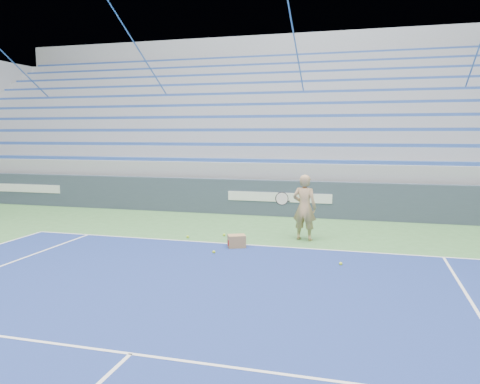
{
  "coord_description": "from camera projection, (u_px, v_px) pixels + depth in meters",
  "views": [
    {
      "loc": [
        2.53,
        1.83,
        2.51
      ],
      "look_at": [
        -0.32,
        12.38,
        1.15
      ],
      "focal_mm": 35.0,
      "sensor_mm": 36.0,
      "label": 1
    }
  ],
  "objects": [
    {
      "name": "tennis_ball_2",
      "position": [
        188.0,
        237.0,
        11.32
      ],
      "size": [
        0.07,
        0.07,
        0.07
      ],
      "primitive_type": "sphere",
      "color": "#B9DA2C",
      "rests_on": "ground"
    },
    {
      "name": "bleachers",
      "position": [
        305.0,
        138.0,
        19.61
      ],
      "size": [
        31.0,
        9.15,
        7.3
      ],
      "color": "#9A9CA2",
      "rests_on": "ground"
    },
    {
      "name": "tennis_ball_0",
      "position": [
        341.0,
        264.0,
        8.96
      ],
      "size": [
        0.07,
        0.07,
        0.07
      ],
      "primitive_type": "sphere",
      "color": "#B9DA2C",
      "rests_on": "ground"
    },
    {
      "name": "tennis_ball_3",
      "position": [
        224.0,
        235.0,
        11.55
      ],
      "size": [
        0.07,
        0.07,
        0.07
      ],
      "primitive_type": "sphere",
      "color": "#B9DA2C",
      "rests_on": "ground"
    },
    {
      "name": "tennis_player",
      "position": [
        304.0,
        207.0,
        11.03
      ],
      "size": [
        0.92,
        0.85,
        1.57
      ],
      "color": "tan",
      "rests_on": "ground"
    },
    {
      "name": "sponsor_barrier",
      "position": [
        280.0,
        198.0,
        14.36
      ],
      "size": [
        30.0,
        0.32,
        1.1
      ],
      "color": "#354050",
      "rests_on": "ground"
    },
    {
      "name": "tennis_ball_1",
      "position": [
        214.0,
        252.0,
        9.86
      ],
      "size": [
        0.07,
        0.07,
        0.07
      ],
      "primitive_type": "sphere",
      "color": "#B9DA2C",
      "rests_on": "ground"
    },
    {
      "name": "ball_box",
      "position": [
        237.0,
        241.0,
        10.36
      ],
      "size": [
        0.47,
        0.43,
        0.29
      ],
      "color": "#A27B4E",
      "rests_on": "ground"
    }
  ]
}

